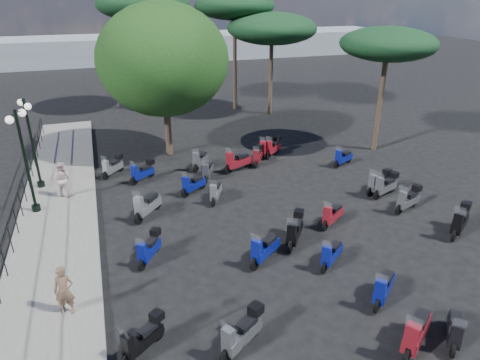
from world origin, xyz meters
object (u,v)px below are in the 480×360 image
object	(u,v)px
lamp_post_1	(25,155)
pine_1	(272,29)
scooter_4	(143,172)
scooter_15	(295,231)
scooter_19	(454,330)
scooter_21	(332,215)
pine_3	(388,44)
scooter_26	(460,221)
scooter_2	(143,339)
scooter_28	(343,158)
scooter_27	(379,183)
scooter_31	(386,186)
scooter_11	(208,171)
pedestrian_far	(62,179)
scooter_5	(113,167)
lamp_post_2	(31,138)
scooter_23	(258,156)
scooter_7	(242,333)
woman	(64,291)
scooter_29	(273,147)
scooter_20	(383,288)
scooter_8	(264,250)
broadleaf_tree	(163,60)
scooter_13	(416,333)
scooter_32	(408,200)
scooter_17	(200,160)
pine_0	(235,6)
scooter_14	(331,254)
scooter_9	(147,206)
scooter_22	(238,162)
scooter_16	(216,192)
pine_2	(143,4)

from	to	relation	value
lamp_post_1	pine_1	distance (m)	18.86
scooter_4	scooter_15	distance (m)	8.60
scooter_19	scooter_21	bearing A→B (deg)	-48.28
scooter_21	pine_3	size ratio (longest dim) A/B	0.20
scooter_26	scooter_2	bearing A→B (deg)	65.70
scooter_28	scooter_15	bearing A→B (deg)	111.68
scooter_27	scooter_31	xyz separation A→B (m)	(0.10, -0.37, 0.00)
scooter_11	pedestrian_far	bearing A→B (deg)	26.48
scooter_15	scooter_19	size ratio (longest dim) A/B	1.23
scooter_5	scooter_21	bearing A→B (deg)	176.45
lamp_post_2	scooter_5	world-z (taller)	lamp_post_2
lamp_post_1	pine_1	size ratio (longest dim) A/B	0.60
scooter_4	scooter_23	xyz separation A→B (m)	(5.97, 0.24, -0.01)
scooter_31	scooter_7	bearing A→B (deg)	104.34
scooter_31	scooter_26	bearing A→B (deg)	168.92
woman	scooter_31	xyz separation A→B (m)	(13.16, 3.67, -0.41)
scooter_29	scooter_20	bearing A→B (deg)	132.64
scooter_8	broadleaf_tree	bearing A→B (deg)	-30.80
scooter_13	scooter_32	xyz separation A→B (m)	(4.78, 6.30, -0.03)
scooter_4	scooter_23	world-z (taller)	scooter_4
broadleaf_tree	lamp_post_1	bearing A→B (deg)	-141.36
scooter_19	scooter_28	distance (m)	12.21
scooter_5	scooter_13	distance (m)	15.46
scooter_4	scooter_17	size ratio (longest dim) A/B	0.97
scooter_19	lamp_post_2	bearing A→B (deg)	-8.48
broadleaf_tree	scooter_15	bearing A→B (deg)	-75.80
pine_0	pine_1	size ratio (longest dim) A/B	1.19
scooter_7	scooter_31	bearing A→B (deg)	-87.90
scooter_23	scooter_14	bearing A→B (deg)	115.39
lamp_post_1	scooter_23	world-z (taller)	lamp_post_1
scooter_2	pine_3	xyz separation A→B (m)	(14.39, 10.92, 5.35)
scooter_9	scooter_22	size ratio (longest dim) A/B	0.85
scooter_16	scooter_31	world-z (taller)	scooter_31
scooter_14	scooter_16	world-z (taller)	scooter_14
scooter_9	scooter_11	bearing A→B (deg)	-97.48
scooter_4	scooter_5	bearing A→B (deg)	11.84
scooter_19	pine_0	size ratio (longest dim) A/B	0.14
scooter_22	broadleaf_tree	size ratio (longest dim) A/B	0.21
lamp_post_2	pine_2	bearing A→B (deg)	37.76
scooter_21	woman	bearing A→B (deg)	69.89
scooter_28	scooter_19	bearing A→B (deg)	137.08
scooter_13	pine_2	distance (m)	26.72
scooter_16	pine_0	bearing A→B (deg)	-84.03
scooter_8	pine_2	world-z (taller)	pine_2
scooter_21	scooter_20	bearing A→B (deg)	136.38
scooter_16	pine_1	size ratio (longest dim) A/B	0.20
scooter_15	scooter_28	distance (m)	8.16
scooter_19	scooter_28	world-z (taller)	scooter_28
scooter_13	pine_0	xyz separation A→B (m)	(3.07, 24.16, 6.79)
scooter_17	scooter_32	xyz separation A→B (m)	(7.09, -7.16, 0.04)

